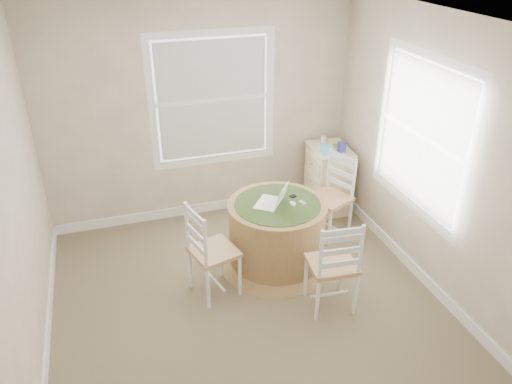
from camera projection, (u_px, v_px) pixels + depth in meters
name	position (u px, v px, depth m)	size (l,w,h in m)	color
room	(258.00, 171.00, 4.38)	(3.64, 3.64, 2.64)	#75684A
round_table	(277.00, 231.00, 5.18)	(1.19, 1.19, 0.73)	olive
chair_left	(214.00, 251.00, 4.73)	(0.42, 0.40, 0.95)	white
chair_near	(332.00, 264.00, 4.55)	(0.42, 0.40, 0.95)	white
chair_right	(329.00, 198.00, 5.65)	(0.42, 0.40, 0.95)	white
laptop	(272.00, 202.00, 5.00)	(0.41, 0.42, 0.22)	white
mouse	(293.00, 204.00, 5.01)	(0.06, 0.09, 0.03)	white
phone	(302.00, 203.00, 5.04)	(0.04, 0.09, 0.02)	#B7BABF
keys	(293.00, 197.00, 5.15)	(0.06, 0.05, 0.03)	black
corner_chest	(328.00, 178.00, 6.22)	(0.50, 0.65, 0.82)	#F0EAB4
tissue_box	(326.00, 149.00, 5.87)	(0.12, 0.12, 0.10)	#5FB8D9
box_yellow	(336.00, 144.00, 6.07)	(0.15, 0.10, 0.06)	#D0D34A
box_blue	(342.00, 147.00, 5.90)	(0.08, 0.08, 0.12)	#353297
cup_cream	(323.00, 140.00, 6.15)	(0.07, 0.07, 0.09)	beige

